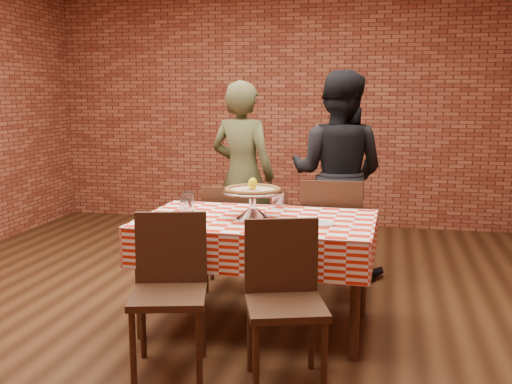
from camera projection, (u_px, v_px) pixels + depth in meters
The scene contains 19 objects.
ground at pixel (204, 307), 4.42m from camera, with size 6.00×6.00×0.00m, color black.
back_wall at pixel (278, 103), 7.06m from camera, with size 5.50×5.50×0.00m, color maroon.
table at pixel (257, 273), 4.02m from camera, with size 1.53×0.92×0.75m, color #402817.
tablecloth at pixel (257, 237), 3.97m from camera, with size 1.57×0.95×0.26m, color red, non-canonical shape.
pizza_stand at pixel (253, 205), 3.94m from camera, with size 0.40×0.40×0.18m, color silver, non-canonical shape.
pizza at pixel (253, 191), 3.92m from camera, with size 0.37×0.37×0.03m, color beige.
lemon at pixel (253, 184), 3.92m from camera, with size 0.06×0.06×0.08m, color yellow.
water_glass_left at pixel (186, 209), 3.91m from camera, with size 0.08×0.08×0.13m, color white.
water_glass_right at pixel (188, 201), 4.18m from camera, with size 0.08×0.08×0.13m, color white.
side_plate at pixel (322, 224), 3.76m from camera, with size 0.16×0.16×0.01m, color white.
sweetener_packet_a at pixel (335, 228), 3.64m from camera, with size 0.05×0.04×0.01m, color white.
sweetener_packet_b at pixel (354, 226), 3.70m from camera, with size 0.05×0.04×0.01m, color white.
condiment_caddy at pixel (280, 201), 4.23m from camera, with size 0.09×0.07×0.13m, color silver.
chair_near_left at pixel (169, 296), 3.35m from camera, with size 0.42×0.42×0.90m, color #402817, non-canonical shape.
chair_near_right at pixel (286, 307), 3.18m from camera, with size 0.42×0.42×0.90m, color #402817, non-canonical shape.
chair_far_left at pixel (228, 236), 4.83m from camera, with size 0.38×0.38×0.86m, color #402817, non-canonical shape.
chair_far_right at pixel (332, 237), 4.63m from camera, with size 0.46×0.46×0.94m, color #402817, non-canonical shape.
diner_olive at pixel (242, 175), 5.34m from camera, with size 0.61×0.40×1.69m, color #454728.
diner_black at pixel (337, 174), 5.11m from camera, with size 0.86×0.67×1.77m, color black.
Camera 1 is at (1.29, -4.02, 1.60)m, focal length 41.58 mm.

